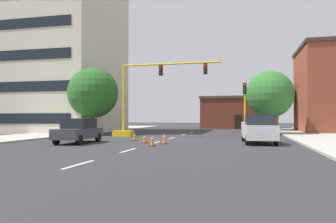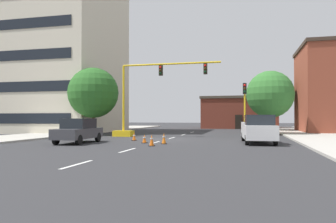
# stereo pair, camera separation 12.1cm
# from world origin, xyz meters

# --- Properties ---
(ground_plane) EXTENTS (160.00, 160.00, 0.00)m
(ground_plane) POSITION_xyz_m (0.00, 0.00, 0.00)
(ground_plane) COLOR #2D2D30
(sidewalk_left) EXTENTS (6.00, 56.00, 0.14)m
(sidewalk_left) POSITION_xyz_m (-12.91, 8.00, 0.07)
(sidewalk_left) COLOR #B2ADA3
(sidewalk_left) RESTS_ON ground_plane
(sidewalk_right) EXTENTS (6.00, 56.00, 0.14)m
(sidewalk_right) POSITION_xyz_m (12.91, 8.00, 0.07)
(sidewalk_right) COLOR #B2ADA3
(sidewalk_right) RESTS_ON ground_plane
(lane_stripe_seg_0) EXTENTS (0.16, 2.40, 0.01)m
(lane_stripe_seg_0) POSITION_xyz_m (0.00, -14.00, 0.00)
(lane_stripe_seg_0) COLOR silver
(lane_stripe_seg_0) RESTS_ON ground_plane
(lane_stripe_seg_1) EXTENTS (0.16, 2.40, 0.01)m
(lane_stripe_seg_1) POSITION_xyz_m (0.00, -8.50, 0.00)
(lane_stripe_seg_1) COLOR silver
(lane_stripe_seg_1) RESTS_ON ground_plane
(lane_stripe_seg_2) EXTENTS (0.16, 2.40, 0.01)m
(lane_stripe_seg_2) POSITION_xyz_m (0.00, -3.00, 0.00)
(lane_stripe_seg_2) COLOR silver
(lane_stripe_seg_2) RESTS_ON ground_plane
(lane_stripe_seg_3) EXTENTS (0.16, 2.40, 0.01)m
(lane_stripe_seg_3) POSITION_xyz_m (0.00, 2.50, 0.00)
(lane_stripe_seg_3) COLOR silver
(lane_stripe_seg_3) RESTS_ON ground_plane
(lane_stripe_seg_4) EXTENTS (0.16, 2.40, 0.01)m
(lane_stripe_seg_4) POSITION_xyz_m (0.00, 8.00, 0.00)
(lane_stripe_seg_4) COLOR silver
(lane_stripe_seg_4) RESTS_ON ground_plane
(lane_stripe_seg_5) EXTENTS (0.16, 2.40, 0.01)m
(lane_stripe_seg_5) POSITION_xyz_m (0.00, 13.50, 0.00)
(lane_stripe_seg_5) COLOR silver
(lane_stripe_seg_5) RESTS_ON ground_plane
(building_tall_left) EXTENTS (13.17, 14.13, 20.61)m
(building_tall_left) POSITION_xyz_m (-16.28, 11.31, 10.31)
(building_tall_left) COLOR beige
(building_tall_left) RESTS_ON ground_plane
(building_brick_center) EXTENTS (12.14, 9.61, 5.18)m
(building_brick_center) POSITION_xyz_m (5.28, 30.34, 2.60)
(building_brick_center) COLOR brown
(building_brick_center) RESTS_ON ground_plane
(traffic_signal_gantry) EXTENTS (10.11, 1.20, 6.83)m
(traffic_signal_gantry) POSITION_xyz_m (-3.64, 3.60, 2.31)
(traffic_signal_gantry) COLOR yellow
(traffic_signal_gantry) RESTS_ON ground_plane
(traffic_light_pole_right) EXTENTS (0.32, 0.47, 4.80)m
(traffic_light_pole_right) POSITION_xyz_m (6.27, 3.53, 3.53)
(traffic_light_pole_right) COLOR yellow
(traffic_light_pole_right) RESTS_ON ground_plane
(tree_left_near) EXTENTS (5.21, 5.21, 6.97)m
(tree_left_near) POSITION_xyz_m (-9.02, 5.38, 4.36)
(tree_left_near) COLOR #4C3823
(tree_left_near) RESTS_ON ground_plane
(tree_right_far) EXTENTS (5.89, 5.89, 7.90)m
(tree_right_far) POSITION_xyz_m (9.65, 19.62, 4.95)
(tree_right_far) COLOR brown
(tree_right_far) RESTS_ON ground_plane
(tree_right_mid) EXTENTS (4.90, 4.90, 6.67)m
(tree_right_mid) POSITION_xyz_m (8.83, 9.86, 4.21)
(tree_right_mid) COLOR #4C3823
(tree_right_mid) RESTS_ON ground_plane
(pickup_truck_white) EXTENTS (2.38, 5.53, 1.99)m
(pickup_truck_white) POSITION_xyz_m (7.18, -1.75, 0.97)
(pickup_truck_white) COLOR white
(pickup_truck_white) RESTS_ON ground_plane
(sedan_dark_gray_near_left) EXTENTS (2.03, 4.57, 1.74)m
(sedan_dark_gray_near_left) POSITION_xyz_m (-5.18, -4.58, 0.89)
(sedan_dark_gray_near_left) COLOR #3D3D42
(sedan_dark_gray_near_left) RESTS_ON ground_plane
(traffic_cone_roadside_a) EXTENTS (0.36, 0.36, 0.75)m
(traffic_cone_roadside_a) POSITION_xyz_m (0.56, -5.69, 0.37)
(traffic_cone_roadside_a) COLOR black
(traffic_cone_roadside_a) RESTS_ON ground_plane
(traffic_cone_roadside_b) EXTENTS (0.36, 0.36, 0.61)m
(traffic_cone_roadside_b) POSITION_xyz_m (-0.62, -3.52, 0.30)
(traffic_cone_roadside_b) COLOR black
(traffic_cone_roadside_b) RESTS_ON ground_plane
(traffic_cone_roadside_c) EXTENTS (0.36, 0.36, 0.62)m
(traffic_cone_roadside_c) POSITION_xyz_m (-2.13, -1.43, 0.31)
(traffic_cone_roadside_c) COLOR black
(traffic_cone_roadside_c) RESTS_ON ground_plane
(traffic_cone_roadside_d) EXTENTS (0.36, 0.36, 0.77)m
(traffic_cone_roadside_d) POSITION_xyz_m (0.90, -3.90, 0.38)
(traffic_cone_roadside_d) COLOR black
(traffic_cone_roadside_d) RESTS_ON ground_plane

